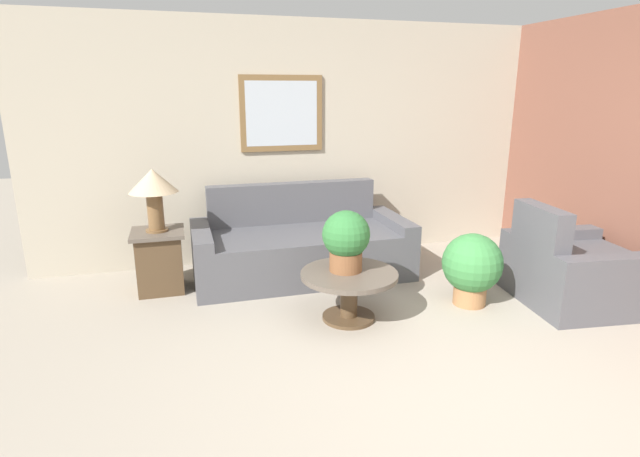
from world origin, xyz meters
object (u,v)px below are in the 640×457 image
at_px(coffee_table, 349,285).
at_px(table_lamp, 153,186).
at_px(potted_plant_on_table, 346,239).
at_px(potted_plant_floor, 472,266).
at_px(side_table, 160,260).
at_px(couch_main, 301,247).
at_px(armchair, 573,271).

relative_size(coffee_table, table_lamp, 1.38).
distance_m(coffee_table, potted_plant_on_table, 0.39).
relative_size(table_lamp, potted_plant_floor, 0.90).
relative_size(side_table, potted_plant_floor, 0.90).
xyz_separation_m(coffee_table, table_lamp, (-1.52, 1.10, 0.72)).
relative_size(coffee_table, side_table, 1.36).
bearing_deg(couch_main, coffee_table, -83.69).
bearing_deg(potted_plant_on_table, table_lamp, 145.22).
bearing_deg(potted_plant_floor, side_table, 157.43).
bearing_deg(coffee_table, side_table, 144.19).
xyz_separation_m(couch_main, potted_plant_floor, (1.27, -1.16, 0.07)).
distance_m(couch_main, table_lamp, 1.57).
distance_m(coffee_table, side_table, 1.88).
distance_m(armchair, coffee_table, 2.07).
relative_size(armchair, side_table, 1.91).
height_order(couch_main, potted_plant_floor, couch_main).
bearing_deg(potted_plant_floor, table_lamp, 157.43).
xyz_separation_m(armchair, potted_plant_on_table, (-2.07, 0.27, 0.40)).
distance_m(couch_main, side_table, 1.40).
relative_size(armchair, table_lamp, 1.92).
distance_m(side_table, potted_plant_floor, 2.89).
bearing_deg(potted_plant_on_table, coffee_table, -74.16).
distance_m(table_lamp, potted_plant_on_table, 1.87).
distance_m(couch_main, potted_plant_on_table, 1.17).
distance_m(armchair, side_table, 3.82).
bearing_deg(side_table, table_lamp, 0.00).
bearing_deg(table_lamp, potted_plant_on_table, -34.78).
relative_size(side_table, potted_plant_on_table, 1.16).
relative_size(couch_main, side_table, 3.69).
relative_size(couch_main, table_lamp, 3.73).
height_order(armchair, table_lamp, table_lamp).
xyz_separation_m(coffee_table, side_table, (-1.52, 1.10, -0.00)).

